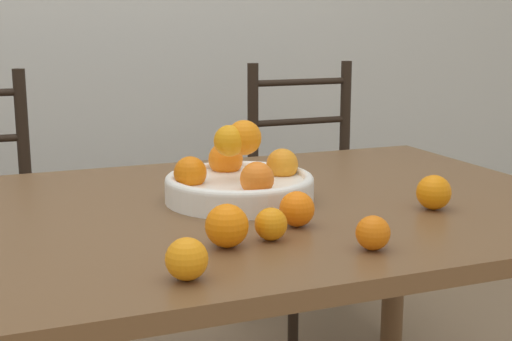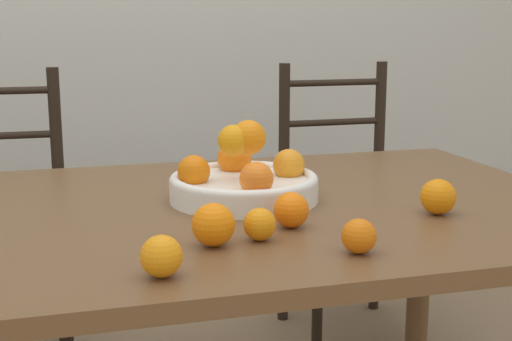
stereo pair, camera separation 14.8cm
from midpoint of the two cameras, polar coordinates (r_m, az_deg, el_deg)
dining_table at (r=1.55m, az=-2.18°, el=-5.98°), size 1.74×1.02×0.73m
fruit_bowl at (r=1.58m, az=1.68°, el=-0.75°), size 0.33×0.33×0.18m
orange_loose_0 at (r=1.12m, az=-3.81°, el=-6.92°), size 0.07×0.07×0.07m
orange_loose_1 at (r=1.53m, az=17.08°, el=-2.05°), size 0.07×0.07×0.07m
orange_loose_2 at (r=1.26m, az=-0.09°, el=-4.41°), size 0.08×0.08×0.08m
orange_loose_3 at (r=1.25m, az=11.63°, el=-5.22°), size 0.06×0.06×0.06m
orange_loose_4 at (r=1.30m, az=3.57°, el=-4.37°), size 0.06×0.06×0.06m
orange_loose_5 at (r=1.38m, az=5.90°, el=-3.20°), size 0.07×0.07×0.07m
chair_right at (r=2.59m, az=8.83°, el=-2.91°), size 0.42×0.40×0.97m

